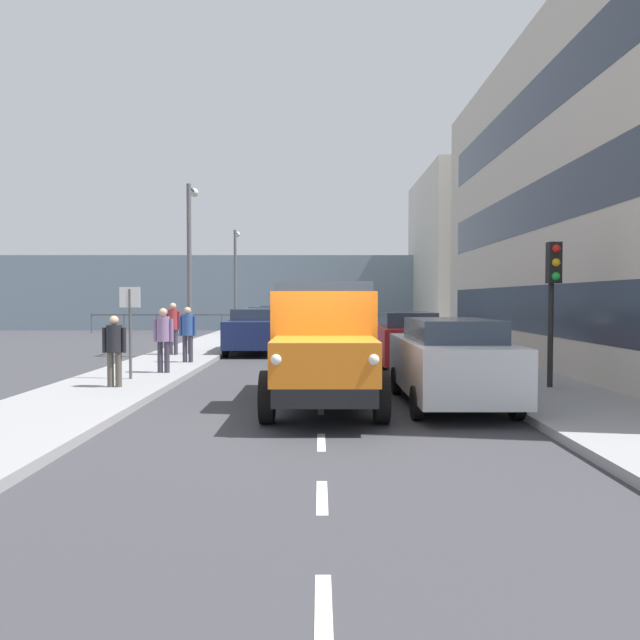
{
  "coord_description": "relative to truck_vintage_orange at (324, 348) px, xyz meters",
  "views": [
    {
      "loc": [
        0.03,
        10.15,
        2.12
      ],
      "look_at": [
        0.01,
        -12.9,
        1.3
      ],
      "focal_mm": 33.82,
      "sensor_mm": 36.0,
      "label": 1
    }
  ],
  "objects": [
    {
      "name": "ground_plane",
      "position": [
        0.05,
        -6.8,
        -1.18
      ],
      "size": [
        80.0,
        80.0,
        0.0
      ],
      "primitive_type": "plane",
      "color": "#38383D"
    },
    {
      "name": "sidewalk_left",
      "position": [
        -4.8,
        -6.8,
        -1.1
      ],
      "size": [
        2.71,
        38.44,
        0.15
      ],
      "primitive_type": "cube",
      "color": "gray",
      "rests_on": "ground_plane"
    },
    {
      "name": "sidewalk_right",
      "position": [
        4.91,
        -6.8,
        -1.1
      ],
      "size": [
        2.71,
        38.44,
        0.15
      ],
      "primitive_type": "cube",
      "color": "gray",
      "rests_on": "ground_plane"
    },
    {
      "name": "road_centreline_markings",
      "position": [
        0.05,
        -6.57,
        -1.17
      ],
      "size": [
        0.12,
        34.58,
        0.01
      ],
      "color": "silver",
      "rests_on": "ground_plane"
    },
    {
      "name": "building_far_block",
      "position": [
        -10.42,
        -25.57,
        3.64
      ],
      "size": [
        8.53,
        10.68,
        9.64
      ],
      "color": "beige",
      "rests_on": "ground_plane"
    },
    {
      "name": "sea_horizon",
      "position": [
        0.05,
        -29.02,
        1.32
      ],
      "size": [
        80.0,
        0.8,
        5.0
      ],
      "primitive_type": "cube",
      "color": "gray",
      "rests_on": "ground_plane"
    },
    {
      "name": "seawall_railing",
      "position": [
        0.05,
        -25.42,
        -0.26
      ],
      "size": [
        28.08,
        0.08,
        1.2
      ],
      "color": "#4C5156",
      "rests_on": "ground_plane"
    },
    {
      "name": "truck_vintage_orange",
      "position": [
        0.0,
        0.0,
        0.0
      ],
      "size": [
        2.17,
        5.64,
        2.43
      ],
      "color": "black",
      "rests_on": "ground_plane"
    },
    {
      "name": "car_silver_kerbside_near",
      "position": [
        -2.49,
        -0.38,
        -0.28
      ],
      "size": [
        1.93,
        4.57,
        1.72
      ],
      "color": "#B7BABF",
      "rests_on": "ground_plane"
    },
    {
      "name": "car_red_kerbside_1",
      "position": [
        -2.49,
        -6.4,
        -0.28
      ],
      "size": [
        1.83,
        4.36,
        1.72
      ],
      "color": "#B21E1E",
      "rests_on": "ground_plane"
    },
    {
      "name": "car_navy_oppositeside_0",
      "position": [
        2.6,
        -11.57,
        -0.28
      ],
      "size": [
        1.93,
        4.23,
        1.72
      ],
      "color": "navy",
      "rests_on": "ground_plane"
    },
    {
      "name": "car_white_oppositeside_1",
      "position": [
        2.6,
        -16.96,
        -0.28
      ],
      "size": [
        1.92,
        3.92,
        1.72
      ],
      "color": "white",
      "rests_on": "ground_plane"
    },
    {
      "name": "car_black_oppositeside_2",
      "position": [
        2.6,
        -22.27,
        -0.28
      ],
      "size": [
        1.83,
        4.66,
        1.72
      ],
      "color": "black",
      "rests_on": "ground_plane"
    },
    {
      "name": "pedestrian_strolling",
      "position": [
        4.65,
        -1.92,
        -0.1
      ],
      "size": [
        0.53,
        0.34,
        1.59
      ],
      "color": "#4C473D",
      "rests_on": "sidewalk_right"
    },
    {
      "name": "pedestrian_in_dark_coat",
      "position": [
        4.22,
        -4.5,
        -0.02
      ],
      "size": [
        0.53,
        0.34,
        1.71
      ],
      "color": "#383342",
      "rests_on": "sidewalk_right"
    },
    {
      "name": "pedestrian_couple_a",
      "position": [
        4.15,
        -7.12,
        -0.02
      ],
      "size": [
        0.53,
        0.34,
        1.71
      ],
      "color": "#383342",
      "rests_on": "sidewalk_right"
    },
    {
      "name": "pedestrian_with_bag",
      "position": [
        5.21,
        -9.6,
        0.05
      ],
      "size": [
        0.53,
        0.34,
        1.82
      ],
      "color": "#383342",
      "rests_on": "sidewalk_right"
    },
    {
      "name": "traffic_light_near",
      "position": [
        -5.05,
        -1.79,
        1.29
      ],
      "size": [
        0.28,
        0.41,
        3.2
      ],
      "color": "black",
      "rests_on": "sidewalk_left"
    },
    {
      "name": "lamp_post_promenade",
      "position": [
        4.71,
        -10.18,
        2.6
      ],
      "size": [
        0.32,
        1.14,
        6.03
      ],
      "color": "#59595B",
      "rests_on": "sidewalk_right"
    },
    {
      "name": "lamp_post_far",
      "position": [
        4.81,
        -22.62,
        2.49
      ],
      "size": [
        0.32,
        1.14,
        5.82
      ],
      "color": "#59595B",
      "rests_on": "sidewalk_right"
    },
    {
      "name": "street_sign",
      "position": [
        4.71,
        -3.27,
        0.5
      ],
      "size": [
        0.5,
        0.07,
        2.25
      ],
      "color": "#4C4C4C",
      "rests_on": "sidewalk_right"
    }
  ]
}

